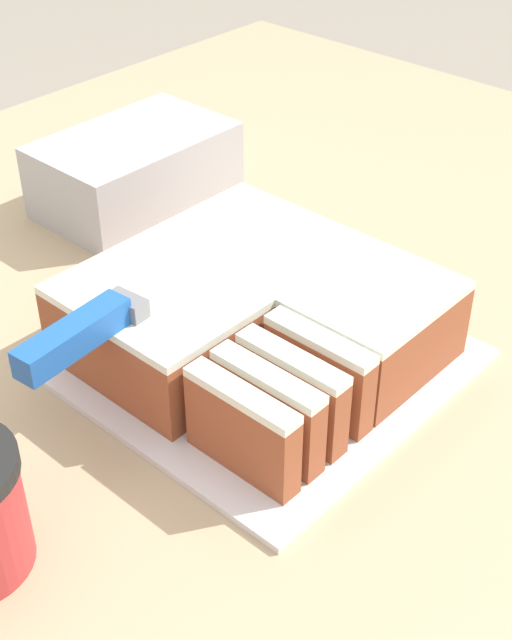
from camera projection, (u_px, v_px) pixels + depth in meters
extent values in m
cube|color=silver|center=(256.00, 357.00, 0.75)|extent=(0.28, 0.30, 0.01)
cube|color=#994C2D|center=(212.00, 300.00, 0.76)|extent=(0.24, 0.15, 0.06)
cube|color=white|center=(210.00, 264.00, 0.74)|extent=(0.24, 0.15, 0.01)
cube|color=#994C2D|center=(373.00, 330.00, 0.72)|extent=(0.13, 0.10, 0.06)
cube|color=white|center=(377.00, 294.00, 0.70)|extent=(0.13, 0.10, 0.01)
cube|color=#994C2D|center=(242.00, 433.00, 0.62)|extent=(0.02, 0.09, 0.06)
cube|color=white|center=(241.00, 395.00, 0.60)|extent=(0.02, 0.09, 0.01)
cube|color=#994C2D|center=(267.00, 414.00, 0.64)|extent=(0.02, 0.09, 0.06)
cube|color=white|center=(268.00, 376.00, 0.62)|extent=(0.02, 0.09, 0.01)
cube|color=#994C2D|center=(291.00, 396.00, 0.65)|extent=(0.02, 0.09, 0.06)
cube|color=white|center=(292.00, 359.00, 0.63)|extent=(0.02, 0.09, 0.01)
cube|color=#994C2D|center=(314.00, 379.00, 0.67)|extent=(0.02, 0.09, 0.06)
cube|color=white|center=(316.00, 342.00, 0.65)|extent=(0.02, 0.09, 0.01)
cube|color=silver|center=(199.00, 264.00, 0.73)|extent=(0.18, 0.05, 0.00)
cube|color=slate|center=(127.00, 306.00, 0.67)|extent=(0.02, 0.03, 0.02)
cube|color=#1E59B2|center=(73.00, 337.00, 0.63)|extent=(0.10, 0.03, 0.02)
cube|color=#B2B2B7|center=(135.00, 170.00, 0.95)|extent=(0.20, 0.13, 0.08)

